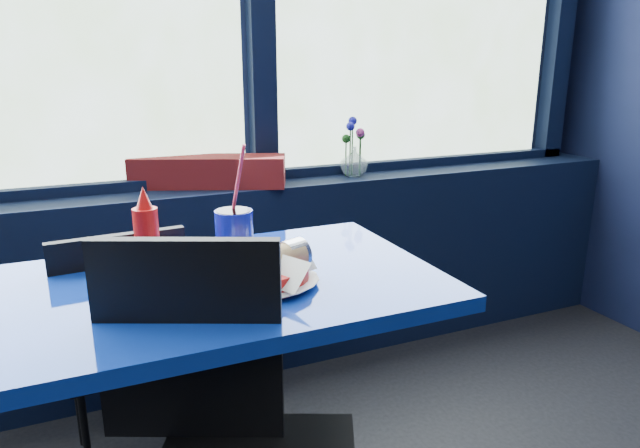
{
  "coord_description": "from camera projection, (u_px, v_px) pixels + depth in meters",
  "views": [
    {
      "loc": [
        0.04,
        0.67,
        1.28
      ],
      "look_at": [
        0.61,
        1.98,
        0.87
      ],
      "focal_mm": 32.0,
      "sensor_mm": 36.0,
      "label": 1
    }
  ],
  "objects": [
    {
      "name": "window_sill",
      "position": [
        79.0,
        302.0,
        2.17
      ],
      "size": [
        5.0,
        0.26,
        0.8
      ],
      "primitive_type": "cube",
      "color": "black",
      "rests_on": "ground"
    },
    {
      "name": "near_table",
      "position": [
        205.0,
        349.0,
        1.47
      ],
      "size": [
        1.2,
        0.7,
        0.75
      ],
      "color": "black",
      "rests_on": "ground"
    },
    {
      "name": "chair_near_front",
      "position": [
        227.0,
        431.0,
        1.2
      ],
      "size": [
        0.56,
        0.56,
        0.93
      ],
      "rotation": [
        0.0,
        0.0,
        -0.41
      ],
      "color": "black",
      "rests_on": "ground"
    },
    {
      "name": "chair_near_back",
      "position": [
        127.0,
        337.0,
        1.72
      ],
      "size": [
        0.4,
        0.41,
        0.84
      ],
      "rotation": [
        0.0,
        0.0,
        3.21
      ],
      "color": "black",
      "rests_on": "ground"
    },
    {
      "name": "planter_box",
      "position": [
        208.0,
        171.0,
        2.27
      ],
      "size": [
        0.62,
        0.37,
        0.12
      ],
      "primitive_type": "cube",
      "rotation": [
        0.0,
        0.0,
        -0.38
      ],
      "color": "maroon",
      "rests_on": "window_sill"
    },
    {
      "name": "flower_vase",
      "position": [
        354.0,
        158.0,
        2.47
      ],
      "size": [
        0.13,
        0.13,
        0.25
      ],
      "rotation": [
        0.0,
        0.0,
        0.05
      ],
      "color": "silver",
      "rests_on": "window_sill"
    },
    {
      "name": "food_basket",
      "position": [
        262.0,
        273.0,
        1.39
      ],
      "size": [
        0.27,
        0.26,
        0.1
      ],
      "rotation": [
        0.0,
        0.0,
        -0.07
      ],
      "color": "red",
      "rests_on": "near_table"
    },
    {
      "name": "ketchup_bottle",
      "position": [
        147.0,
        237.0,
        1.45
      ],
      "size": [
        0.06,
        0.06,
        0.23
      ],
      "color": "red",
      "rests_on": "near_table"
    },
    {
      "name": "soda_cup",
      "position": [
        235.0,
        238.0,
        1.5
      ],
      "size": [
        0.1,
        0.1,
        0.34
      ],
      "rotation": [
        0.0,
        0.0,
        -0.17
      ],
      "color": "#0E169A",
      "rests_on": "near_table"
    }
  ]
}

